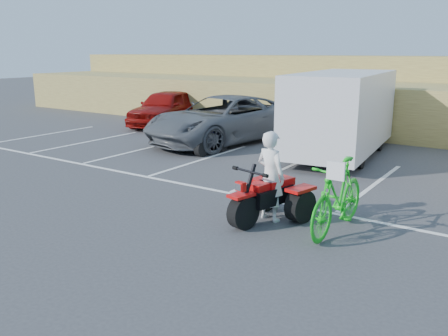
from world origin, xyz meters
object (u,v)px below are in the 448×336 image
Objects in this scene: rider at (271,176)px; quad_atv_blue at (201,152)px; red_trike_atv at (265,221)px; red_car at (166,108)px; grey_pickup at (223,119)px; cargo_trailer at (342,112)px; quad_atv_green at (305,156)px; green_dirt_bike at (338,197)px.

rider is 6.86m from quad_atv_blue.
red_car reaches higher than red_trike_atv.
grey_pickup is 1.04× the size of cargo_trailer.
rider is 13.16m from red_car.
quad_atv_blue is (-5.06, 4.65, 0.00)m from red_trike_atv.
rider reaches higher than grey_pickup.
grey_pickup is at bearing -173.74° from quad_atv_green.
red_trike_atv is 6.97m from cargo_trailer.
green_dirt_bike is 1.55× the size of quad_atv_blue.
cargo_trailer is 4.52× the size of quad_atv_green.
grey_pickup reaches higher than red_trike_atv.
cargo_trailer is 1.82m from quad_atv_green.
rider is at bearing 90.00° from red_trike_atv.
red_trike_atv is 1.34× the size of quad_atv_green.
rider reaches higher than green_dirt_bike.
red_car is at bearing 176.21° from quad_atv_green.
quad_atv_green is (-1.89, 6.12, 0.00)m from red_trike_atv.
rider reaches higher than red_trike_atv.
quad_atv_green is (-1.93, 5.98, -0.92)m from rider.
red_trike_atv reaches higher than quad_atv_blue.
quad_atv_green is at bearing -58.58° from rider.
grey_pickup is at bearing 107.77° from quad_atv_blue.
cargo_trailer is (-1.02, 6.59, 0.54)m from rider.
red_trike_atv is 0.30× the size of cargo_trailer.
green_dirt_bike reaches higher than quad_atv_blue.
grey_pickup reaches higher than quad_atv_green.
quad_atv_blue is (-6.46, 4.37, -0.69)m from green_dirt_bike.
quad_atv_green is (3.17, 1.47, 0.00)m from quad_atv_blue.
cargo_trailer is at bearing -67.69° from rider.
green_dirt_bike is (1.37, 0.13, -0.22)m from rider.
grey_pickup is 1.31× the size of red_car.
rider is at bearing -87.18° from cargo_trailer.
grey_pickup is at bearing -35.76° from rider.
red_car reaches higher than quad_atv_green.
grey_pickup is at bearing -38.26° from red_car.
red_car is 9.27m from cargo_trailer.
cargo_trailer reaches higher than red_car.
quad_atv_green is at bearing -151.78° from cargo_trailer.
quad_atv_green is (-0.91, -0.62, -1.46)m from cargo_trailer.
red_car is at bearing -26.46° from rider.
red_trike_atv is at bearing -59.69° from quad_atv_green.
quad_atv_blue is at bearing -141.98° from quad_atv_green.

